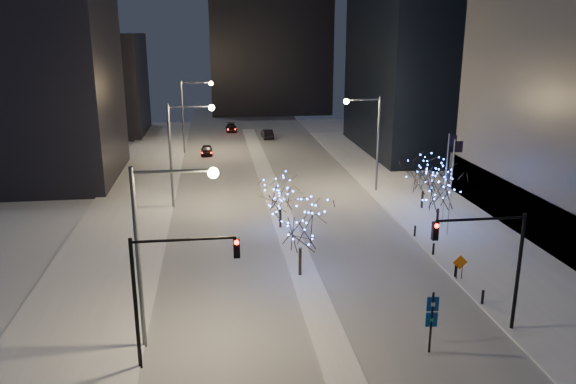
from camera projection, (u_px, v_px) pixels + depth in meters
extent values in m
plane|color=white|center=(334.00, 353.00, 29.66)|extent=(160.00, 160.00, 0.00)
cube|color=#AEB3BD|center=(268.00, 182.00, 62.98)|extent=(20.00, 130.00, 0.02)
cube|color=white|center=(273.00, 194.00, 58.20)|extent=(2.00, 80.00, 0.15)
cube|color=white|center=(450.00, 219.00, 50.60)|extent=(10.00, 90.00, 0.15)
cube|color=white|center=(120.00, 234.00, 46.89)|extent=(8.00, 90.00, 0.15)
cube|color=black|center=(6.00, 73.00, 60.84)|extent=(22.00, 18.00, 24.00)
cube|color=black|center=(87.00, 85.00, 90.77)|extent=(18.00, 16.00, 16.00)
cube|color=black|center=(269.00, 7.00, 112.22)|extent=(24.00, 14.00, 42.00)
cylinder|color=#595E66|center=(138.00, 261.00, 28.90)|extent=(0.24, 0.24, 10.00)
cylinder|color=#595E66|center=(173.00, 171.00, 27.85)|extent=(4.00, 0.16, 0.16)
sphere|color=#FFD37F|center=(213.00, 173.00, 28.15)|extent=(0.56, 0.56, 0.56)
cylinder|color=#595E66|center=(171.00, 157.00, 52.70)|extent=(0.24, 0.24, 10.00)
cylinder|color=#595E66|center=(190.00, 106.00, 51.66)|extent=(4.00, 0.16, 0.16)
sphere|color=#FFD37F|center=(212.00, 108.00, 51.95)|extent=(0.56, 0.56, 0.56)
cylinder|color=#595E66|center=(183.00, 118.00, 76.51)|extent=(0.24, 0.24, 10.00)
cylinder|color=#595E66|center=(196.00, 82.00, 75.46)|extent=(4.00, 0.16, 0.16)
sphere|color=#FFD37F|center=(211.00, 83.00, 75.76)|extent=(0.56, 0.56, 0.56)
cylinder|color=#595E66|center=(378.00, 145.00, 58.25)|extent=(0.24, 0.24, 10.00)
cylinder|color=#595E66|center=(363.00, 100.00, 56.72)|extent=(3.50, 0.16, 0.16)
sphere|color=#FFD37F|center=(346.00, 101.00, 56.54)|extent=(0.56, 0.56, 0.56)
cylinder|color=black|center=(136.00, 305.00, 27.41)|extent=(0.20, 0.20, 7.00)
cylinder|color=black|center=(184.00, 240.00, 26.81)|extent=(5.00, 0.14, 0.14)
cube|color=black|center=(237.00, 248.00, 27.28)|extent=(0.32, 0.28, 1.00)
sphere|color=#FF0C05|center=(237.00, 243.00, 27.02)|extent=(0.22, 0.22, 0.22)
cylinder|color=black|center=(518.00, 274.00, 30.98)|extent=(0.20, 0.20, 7.00)
cylinder|color=black|center=(481.00, 219.00, 29.75)|extent=(5.00, 0.14, 0.14)
cube|color=black|center=(435.00, 231.00, 29.58)|extent=(0.32, 0.28, 1.00)
sphere|color=#FF0C05|center=(437.00, 226.00, 29.31)|extent=(0.22, 0.22, 0.22)
cylinder|color=silver|center=(451.00, 188.00, 45.41)|extent=(0.10, 0.10, 8.00)
cube|color=black|center=(458.00, 147.00, 44.51)|extent=(0.70, 0.03, 0.90)
cylinder|color=silver|center=(446.00, 180.00, 47.86)|extent=(0.10, 0.10, 8.00)
cube|color=black|center=(453.00, 141.00, 46.97)|extent=(0.70, 0.03, 0.90)
cylinder|color=black|center=(483.00, 297.00, 34.60)|extent=(0.16, 0.16, 0.90)
cylinder|color=black|center=(456.00, 271.00, 38.41)|extent=(0.16, 0.16, 0.90)
cylinder|color=black|center=(433.00, 249.00, 42.22)|extent=(0.16, 0.16, 0.90)
cylinder|color=black|center=(415.00, 231.00, 46.03)|extent=(0.16, 0.16, 0.90)
imported|color=black|center=(207.00, 150.00, 76.83)|extent=(1.57, 3.87, 1.32)
imported|color=black|center=(267.00, 134.00, 88.63)|extent=(1.76, 4.42, 1.43)
imported|color=black|center=(231.00, 128.00, 94.64)|extent=(1.82, 4.41, 1.28)
cylinder|color=black|center=(300.00, 261.00, 38.58)|extent=(0.22, 0.22, 1.98)
cylinder|color=black|center=(280.00, 218.00, 48.01)|extent=(0.22, 0.22, 1.62)
cylinder|color=black|center=(437.00, 219.00, 47.79)|extent=(0.22, 0.22, 1.73)
cylinder|color=black|center=(422.00, 199.00, 53.33)|extent=(0.22, 0.22, 1.64)
cylinder|color=black|center=(431.00, 323.00, 29.26)|extent=(0.12, 0.12, 3.48)
cube|color=#0D4792|center=(433.00, 304.00, 28.96)|extent=(0.62, 0.14, 0.80)
cube|color=#0D4792|center=(431.00, 320.00, 29.21)|extent=(0.62, 0.14, 0.80)
cylinder|color=black|center=(457.00, 272.00, 38.04)|extent=(0.06, 0.06, 1.02)
cylinder|color=black|center=(462.00, 272.00, 38.09)|extent=(0.06, 0.06, 1.02)
cube|color=orange|center=(460.00, 262.00, 37.87)|extent=(1.05, 0.06, 1.05)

